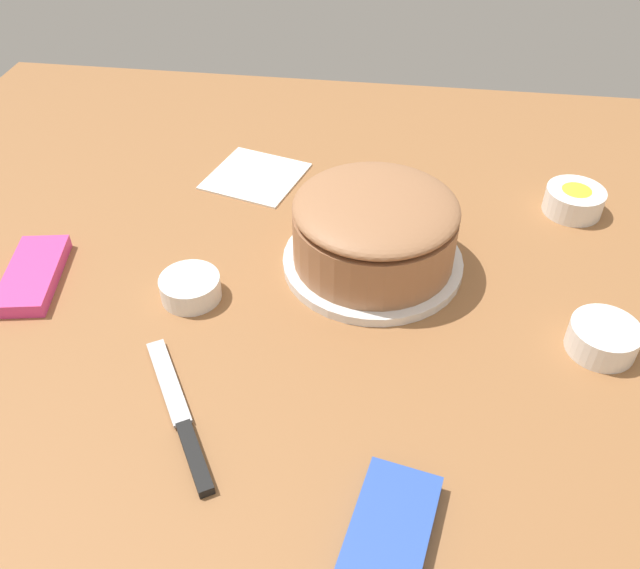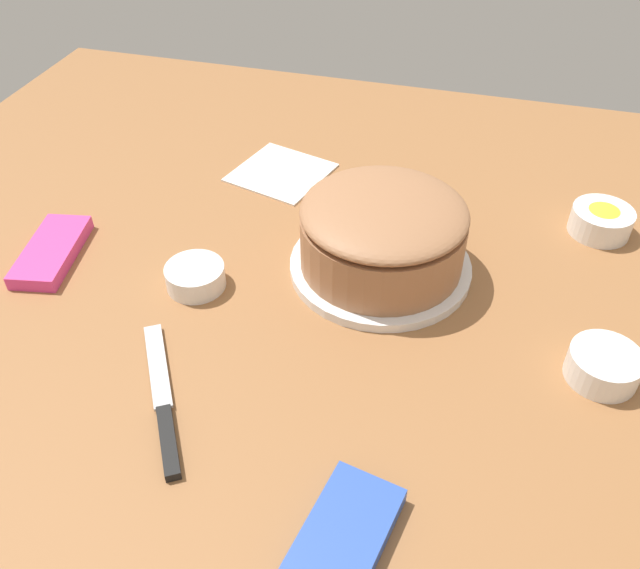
{
  "view_description": "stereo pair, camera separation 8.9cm",
  "coord_description": "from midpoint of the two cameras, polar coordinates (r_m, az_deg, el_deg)",
  "views": [
    {
      "loc": [
        -0.61,
        -0.13,
        0.62
      ],
      "look_at": [
        0.05,
        -0.03,
        0.04
      ],
      "focal_mm": 37.25,
      "sensor_mm": 36.0,
      "label": 1
    },
    {
      "loc": [
        -0.6,
        -0.21,
        0.62
      ],
      "look_at": [
        0.05,
        -0.03,
        0.04
      ],
      "focal_mm": 37.25,
      "sensor_mm": 36.0,
      "label": 2
    }
  ],
  "objects": [
    {
      "name": "paper_napkin",
      "position": [
        1.18,
        -7.75,
        9.2
      ],
      "size": [
        0.18,
        0.18,
        0.01
      ],
      "primitive_type": "cube",
      "rotation": [
        0.0,
        0.0,
        -0.27
      ],
      "color": "white",
      "rests_on": "ground_plane"
    },
    {
      "name": "candy_box_upper",
      "position": [
        0.7,
        2.27,
        -20.31
      ],
      "size": [
        0.14,
        0.1,
        0.02
      ],
      "primitive_type": "cube",
      "rotation": [
        0.0,
        0.0,
        -0.2
      ],
      "color": "#2D51B2",
      "rests_on": "ground_plane"
    },
    {
      "name": "sprinkle_bowl_blue",
      "position": [
        0.89,
        20.59,
        -4.4
      ],
      "size": [
        0.09,
        0.09,
        0.04
      ],
      "color": "white",
      "rests_on": "ground_plane"
    },
    {
      "name": "sprinkle_bowl_rainbow",
      "position": [
        0.94,
        -13.76,
        -0.35
      ],
      "size": [
        0.08,
        0.08,
        0.03
      ],
      "color": "white",
      "rests_on": "ground_plane"
    },
    {
      "name": "candy_box_lower",
      "position": [
        1.05,
        -25.71,
        0.66
      ],
      "size": [
        0.17,
        0.1,
        0.02
      ],
      "primitive_type": "cube",
      "rotation": [
        0.0,
        0.0,
        0.19
      ],
      "color": "#E53D8E",
      "rests_on": "ground_plane"
    },
    {
      "name": "ground_plane",
      "position": [
        0.88,
        -5.59,
        -3.78
      ],
      "size": [
        1.54,
        1.54,
        0.0
      ],
      "primitive_type": "plane",
      "color": "#936038"
    },
    {
      "name": "spreading_knife",
      "position": [
        0.79,
        -14.91,
        -11.68
      ],
      "size": [
        0.21,
        0.14,
        0.01
      ],
      "color": "silver",
      "rests_on": "ground_plane"
    },
    {
      "name": "frosted_cake",
      "position": [
        0.94,
        2.0,
        4.32
      ],
      "size": [
        0.26,
        0.26,
        0.12
      ],
      "color": "white",
      "rests_on": "ground_plane"
    },
    {
      "name": "sprinkle_bowl_yellow",
      "position": [
        1.13,
        18.93,
        6.87
      ],
      "size": [
        0.09,
        0.09,
        0.04
      ],
      "color": "white",
      "rests_on": "ground_plane"
    }
  ]
}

